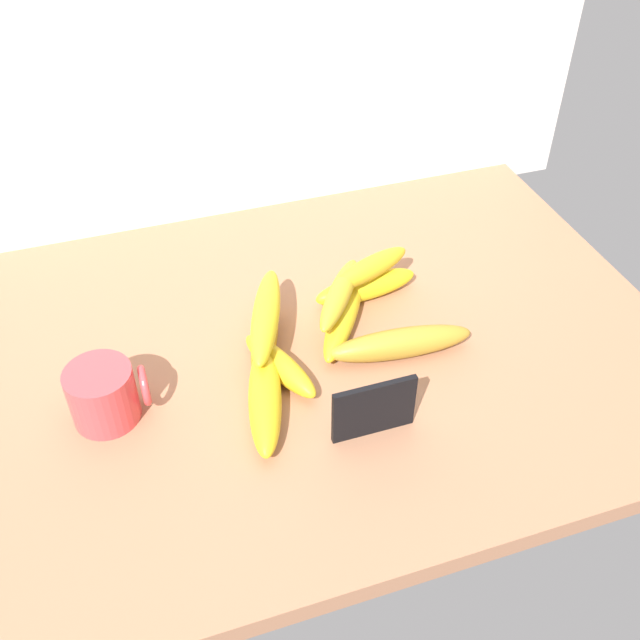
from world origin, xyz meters
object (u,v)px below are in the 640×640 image
banana_2 (401,343)px  banana_4 (344,315)px  chalkboard_sign (374,411)px  banana_7 (266,316)px  banana_8 (369,268)px  banana_3 (265,398)px  banana_1 (280,365)px  banana_5 (265,339)px  banana_0 (366,287)px  banana_6 (339,294)px  coffee_mug (104,394)px

banana_2 → banana_4: 10.17cm
banana_4 → banana_2: bearing=-57.5°
chalkboard_sign → banana_7: 21.86cm
banana_8 → banana_2: bearing=-91.2°
chalkboard_sign → banana_3: 14.50cm
banana_1 → banana_7: size_ratio=0.74×
banana_5 → banana_0: bearing=19.4°
banana_3 → banana_6: (15.04, 13.43, 3.26)cm
banana_4 → banana_6: size_ratio=1.21×
banana_0 → banana_7: banana_7 is taller
banana_1 → banana_3: 6.62cm
banana_0 → banana_5: size_ratio=1.07×
banana_8 → banana_6: bearing=-147.8°
banana_5 → chalkboard_sign: bearing=-65.1°
coffee_mug → banana_7: coffee_mug is taller
chalkboard_sign → banana_0: chalkboard_sign is taller
banana_2 → banana_5: size_ratio=1.34×
banana_5 → banana_7: banana_7 is taller
banana_4 → banana_5: bearing=-174.5°
chalkboard_sign → banana_1: 16.00cm
chalkboard_sign → banana_8: bearing=70.0°
banana_1 → banana_4: size_ratio=0.74×
chalkboard_sign → banana_8: size_ratio=0.73×
banana_0 → banana_7: (-17.38, -5.56, 3.37)cm
banana_3 → banana_6: size_ratio=1.16×
banana_0 → banana_1: bearing=-144.9°
banana_2 → banana_4: size_ratio=1.03×
coffee_mug → banana_1: bearing=0.2°
banana_3 → banana_4: (15.51, 12.65, -0.28)cm
chalkboard_sign → banana_4: (3.45, 20.53, -1.96)cm
chalkboard_sign → banana_3: (-12.07, 7.87, -1.68)cm
banana_0 → banana_1: banana_0 is taller
banana_6 → banana_7: (-11.45, -1.22, 0.00)cm
chalkboard_sign → banana_5: 21.43cm
banana_1 → banana_5: banana_1 is taller
banana_1 → banana_5: (-0.52, 5.91, -0.09)cm
banana_0 → banana_3: banana_3 is taller
banana_5 → banana_2: bearing=-22.4°
coffee_mug → banana_8: coffee_mug is taller
banana_4 → banana_5: banana_4 is taller
coffee_mug → banana_5: bearing=14.7°
banana_3 → banana_2: bearing=11.0°
banana_0 → banana_7: bearing=-162.3°
banana_5 → banana_8: size_ratio=1.04×
coffee_mug → banana_3: 20.54cm
coffee_mug → banana_1: coffee_mug is taller
banana_3 → banana_0: bearing=40.3°
banana_0 → banana_7: 18.56cm
chalkboard_sign → banana_3: chalkboard_sign is taller
banana_0 → banana_6: (-5.94, -4.34, 3.36)cm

